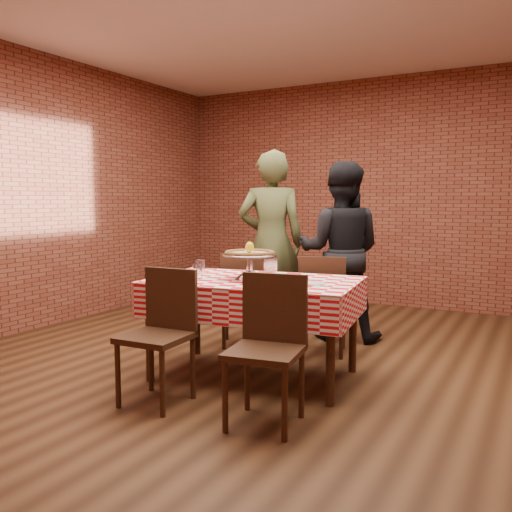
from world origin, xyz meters
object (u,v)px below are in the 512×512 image
Objects in this scene: chair_near_left at (156,338)px; diner_olive at (271,242)px; chair_far_left at (243,298)px; table at (254,328)px; chair_far_right at (323,304)px; water_glass_right at (201,267)px; condiment_caddy at (270,264)px; chair_near_right at (265,352)px; pizza at (250,254)px; pizza_stand at (250,267)px; diner_black at (340,251)px; water_glass_left at (197,271)px.

chair_near_left is 2.20m from diner_olive.
table is at bearing 97.59° from chair_far_left.
water_glass_right is at bearing 30.17° from chair_far_right.
chair_near_left is 1.01× the size of chair_far_left.
chair_near_right is (0.53, -1.10, -0.38)m from condiment_caddy.
table is 4.01× the size of pizza.
diner_olive is at bearing 85.34° from condiment_caddy.
diner_black reaches higher than pizza_stand.
chair_far_right is at bearing 123.62° from diner_olive.
condiment_caddy is 0.09× the size of diner_black.
table is at bearing 16.66° from pizza.
chair_far_left is at bearing 115.20° from chair_near_right.
pizza is 1.44m from diner_olive.
chair_far_right is at bearing 90.43° from chair_near_right.
chair_far_right is at bearing 159.94° from chair_far_left.
water_glass_left is 0.25m from water_glass_right.
chair_far_right reaches higher than water_glass_left.
chair_near_right is at bearing 91.75° from diner_olive.
table is 0.62m from water_glass_left.
chair_near_left is at bearing -81.08° from water_glass_left.
pizza is 2.54× the size of condiment_caddy.
chair_far_left is 0.51× the size of diner_black.
table is 1.71× the size of chair_near_right.
water_glass_left is 1.00m from chair_far_left.
chair_near_left is 0.52× the size of diner_black.
water_glass_left is at bearing -157.75° from table.
diner_olive reaches higher than water_glass_right.
chair_near_right is at bearing -0.18° from chair_near_left.
water_glass_right is at bearing 49.22° from diner_black.
diner_black reaches higher than water_glass_right.
chair_near_left is at bearing 64.41° from diner_black.
chair_near_right is 2.23m from diner_black.
diner_olive is (-0.51, 1.34, -0.02)m from pizza.
chair_far_left is at bearing 95.39° from chair_near_left.
chair_far_left reaches higher than table.
chair_far_right is at bearing 58.16° from water_glass_left.
diner_black is at bearing 89.40° from chair_near_right.
chair_far_left and chair_far_right have the same top height.
chair_far_right is 0.47× the size of diner_olive.
table is 0.89m from chair_far_right.
pizza_stand reaches higher than condiment_caddy.
diner_black reaches higher than chair_near_left.
chair_far_right is (0.26, 0.87, -0.51)m from pizza.
diner_black is (-0.32, 2.17, 0.41)m from chair_near_right.
water_glass_right is 0.77× the size of condiment_caddy.
chair_far_right reaches higher than table.
condiment_caddy is 1.23m from chair_near_left.
water_glass_right is 0.13× the size of chair_far_right.
chair_far_right is (0.23, 0.86, 0.07)m from table.
pizza reaches higher than table.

